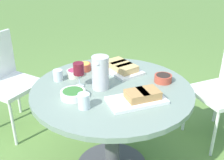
{
  "coord_description": "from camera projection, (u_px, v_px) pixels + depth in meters",
  "views": [
    {
      "loc": [
        1.64,
        0.42,
        1.6
      ],
      "look_at": [
        0.0,
        0.0,
        0.77
      ],
      "focal_mm": 45.0,
      "sensor_mm": 36.0,
      "label": 1
    }
  ],
  "objects": [
    {
      "name": "dining_table",
      "position": [
        112.0,
        105.0,
        1.97
      ],
      "size": [
        1.11,
        1.11,
        0.71
      ],
      "color": "#4C4C51",
      "rests_on": "ground_plane"
    },
    {
      "name": "chair_near_right",
      "position": [
        4.0,
        76.0,
        2.52
      ],
      "size": [
        0.54,
        0.53,
        0.89
      ],
      "color": "white",
      "rests_on": "ground_plane"
    },
    {
      "name": "water_pitcher",
      "position": [
        100.0,
        73.0,
        1.86
      ],
      "size": [
        0.12,
        0.11,
        0.23
      ],
      "color": "silver",
      "rests_on": "dining_table"
    },
    {
      "name": "wine_glass",
      "position": [
        79.0,
        70.0,
        1.88
      ],
      "size": [
        0.07,
        0.07,
        0.17
      ],
      "color": "silver",
      "rests_on": "dining_table"
    },
    {
      "name": "platter_bread_main",
      "position": [
        121.0,
        67.0,
        2.15
      ],
      "size": [
        0.37,
        0.38,
        0.07
      ],
      "color": "white",
      "rests_on": "dining_table"
    },
    {
      "name": "platter_charcuterie",
      "position": [
        140.0,
        97.0,
        1.74
      ],
      "size": [
        0.37,
        0.41,
        0.07
      ],
      "color": "white",
      "rests_on": "dining_table"
    },
    {
      "name": "bowl_fries",
      "position": [
        84.0,
        66.0,
        2.17
      ],
      "size": [
        0.1,
        0.1,
        0.06
      ],
      "color": "#B74733",
      "rests_on": "dining_table"
    },
    {
      "name": "bowl_salad",
      "position": [
        73.0,
        94.0,
        1.78
      ],
      "size": [
        0.16,
        0.16,
        0.05
      ],
      "color": "white",
      "rests_on": "dining_table"
    },
    {
      "name": "bowl_olives",
      "position": [
        163.0,
        78.0,
        1.99
      ],
      "size": [
        0.12,
        0.12,
        0.05
      ],
      "color": "#B74733",
      "rests_on": "dining_table"
    },
    {
      "name": "bowl_dip_red",
      "position": [
        74.0,
        73.0,
        2.06
      ],
      "size": [
        0.1,
        0.1,
        0.05
      ],
      "color": "beige",
      "rests_on": "dining_table"
    },
    {
      "name": "cup_water_near",
      "position": [
        58.0,
        75.0,
        2.0
      ],
      "size": [
        0.07,
        0.07,
        0.08
      ],
      "color": "silver",
      "rests_on": "dining_table"
    },
    {
      "name": "cup_water_far",
      "position": [
        84.0,
        101.0,
        1.66
      ],
      "size": [
        0.07,
        0.07,
        0.1
      ],
      "color": "silver",
      "rests_on": "dining_table"
    }
  ]
}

